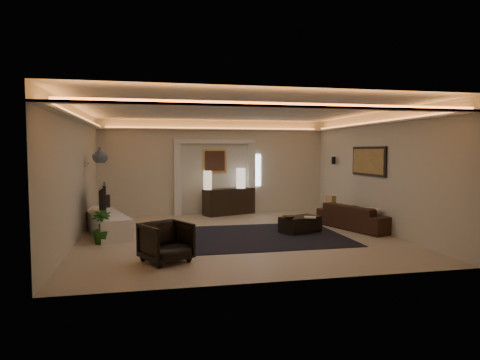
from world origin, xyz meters
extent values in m
plane|color=tan|center=(0.00, 0.00, 0.00)|extent=(7.00, 7.00, 0.00)
plane|color=white|center=(0.00, 0.00, 2.90)|extent=(7.00, 7.00, 0.00)
plane|color=beige|center=(0.00, 3.50, 1.45)|extent=(7.00, 0.00, 7.00)
plane|color=beige|center=(0.00, -3.50, 1.45)|extent=(7.00, 0.00, 7.00)
plane|color=beige|center=(-3.50, 0.00, 1.45)|extent=(0.00, 7.00, 7.00)
plane|color=beige|center=(3.50, 0.00, 1.45)|extent=(0.00, 7.00, 7.00)
cube|color=silver|center=(0.00, 0.00, 2.62)|extent=(7.00, 7.00, 0.04)
cube|color=white|center=(1.35, 3.48, 1.35)|extent=(0.25, 0.03, 1.00)
cube|color=black|center=(0.40, -0.20, 0.01)|extent=(4.00, 3.00, 0.01)
cube|color=silver|center=(-1.15, 3.40, 1.10)|extent=(0.22, 0.20, 2.20)
cube|color=silver|center=(1.15, 3.40, 1.10)|extent=(0.22, 0.20, 2.20)
cube|color=silver|center=(0.00, 3.40, 2.25)|extent=(2.52, 0.20, 0.12)
cube|color=tan|center=(0.00, 3.47, 1.65)|extent=(0.74, 0.04, 0.74)
cube|color=#4C2D1E|center=(0.00, 3.44, 1.65)|extent=(0.62, 0.02, 0.62)
cube|color=black|center=(3.47, 0.30, 1.70)|extent=(0.04, 1.64, 0.74)
cube|color=tan|center=(3.44, 0.30, 1.70)|extent=(0.02, 1.50, 0.62)
cylinder|color=black|center=(3.38, 2.20, 1.68)|extent=(0.12, 0.12, 0.22)
cube|color=silver|center=(-3.44, 1.40, 1.65)|extent=(0.10, 0.55, 0.04)
cube|color=black|center=(0.41, 3.25, 0.40)|extent=(1.70, 1.06, 0.81)
cylinder|color=beige|center=(-0.29, 3.00, 1.09)|extent=(0.31, 0.31, 0.56)
cylinder|color=white|center=(0.77, 3.20, 1.09)|extent=(0.35, 0.35, 0.62)
cube|color=white|center=(-3.03, 1.02, 0.23)|extent=(1.45, 2.84, 0.52)
imported|color=black|center=(-3.15, 0.92, 0.80)|extent=(1.22, 0.29, 0.70)
cylinder|color=#36281E|center=(-3.06, 1.97, 0.64)|extent=(0.15, 0.15, 0.33)
imported|color=#344551|center=(-3.15, 1.34, 1.86)|extent=(0.49, 0.49, 0.38)
imported|color=#1B4713|center=(-2.98, -0.24, 0.35)|extent=(0.40, 0.40, 0.70)
imported|color=#472519|center=(3.12, 0.22, 0.31)|extent=(2.25, 1.44, 0.61)
cube|color=beige|center=(3.15, -0.24, 0.55)|extent=(0.53, 0.46, 0.05)
cube|color=tan|center=(2.84, 1.16, 0.55)|extent=(0.13, 0.42, 0.42)
cube|color=black|center=(1.57, 0.07, 0.20)|extent=(1.10, 0.88, 0.36)
imported|color=#3C2716|center=(1.19, -0.20, 0.44)|extent=(0.28, 0.28, 0.07)
cube|color=beige|center=(1.72, -0.20, 0.42)|extent=(0.32, 0.28, 0.03)
imported|color=black|center=(-1.68, -2.01, 0.36)|extent=(1.04, 1.05, 0.71)
camera|label=1|loc=(-1.91, -9.44, 1.97)|focal=31.43mm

